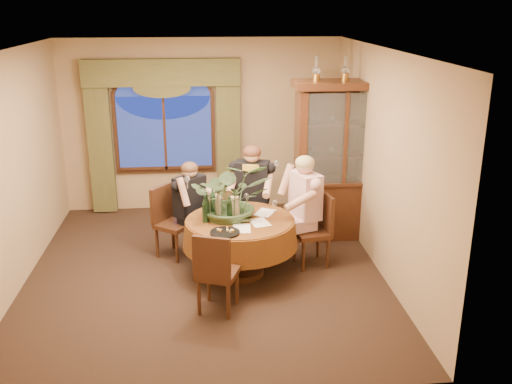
{
  "coord_description": "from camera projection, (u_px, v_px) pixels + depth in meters",
  "views": [
    {
      "loc": [
        0.03,
        -6.73,
        3.33
      ],
      "look_at": [
        0.65,
        -0.1,
        1.1
      ],
      "focal_mm": 40.0,
      "sensor_mm": 36.0,
      "label": 1
    }
  ],
  "objects": [
    {
      "name": "dining_table",
      "position": [
        240.0,
        247.0,
        7.23
      ],
      "size": [
        1.46,
        1.46,
        0.75
      ],
      "primitive_type": "cylinder",
      "rotation": [
        0.0,
        0.0,
        -0.0
      ],
      "color": "maroon",
      "rests_on": "floor"
    },
    {
      "name": "chair_back",
      "position": [
        174.0,
        223.0,
        7.71
      ],
      "size": [
        0.59,
        0.59,
        0.96
      ],
      "primitive_type": "cube",
      "rotation": [
        0.0,
        0.0,
        -2.2
      ],
      "color": "black",
      "rests_on": "floor"
    },
    {
      "name": "tasting_paper_1",
      "position": [
        265.0,
        213.0,
        7.31
      ],
      "size": [
        0.33,
        0.36,
        0.0
      ],
      "primitive_type": "cube",
      "rotation": [
        0.0,
        0.0,
        -0.5
      ],
      "color": "white",
      "rests_on": "dining_table"
    },
    {
      "name": "tasting_paper_0",
      "position": [
        260.0,
        223.0,
        6.98
      ],
      "size": [
        0.28,
        0.34,
        0.0
      ],
      "primitive_type": "cube",
      "rotation": [
        0.0,
        0.0,
        0.26
      ],
      "color": "white",
      "rests_on": "dining_table"
    },
    {
      "name": "chair_back_right",
      "position": [
        248.0,
        210.0,
        8.18
      ],
      "size": [
        0.49,
        0.49,
        0.96
      ],
      "primitive_type": "cube",
      "rotation": [
        0.0,
        0.0,
        -3.31
      ],
      "color": "black",
      "rests_on": "floor"
    },
    {
      "name": "oil_lamp_left",
      "position": [
        316.0,
        68.0,
        7.73
      ],
      "size": [
        0.11,
        0.11,
        0.34
      ],
      "primitive_type": null,
      "color": "#A5722D",
      "rests_on": "china_cabinet"
    },
    {
      "name": "stoneware_vase",
      "position": [
        234.0,
        207.0,
        7.15
      ],
      "size": [
        0.14,
        0.14,
        0.26
      ],
      "primitive_type": null,
      "color": "tan",
      "rests_on": "dining_table"
    },
    {
      "name": "wine_bottle_2",
      "position": [
        230.0,
        210.0,
        6.95
      ],
      "size": [
        0.07,
        0.07,
        0.33
      ],
      "primitive_type": "cylinder",
      "color": "black",
      "rests_on": "dining_table"
    },
    {
      "name": "china_cabinet",
      "position": [
        341.0,
        161.0,
        8.18
      ],
      "size": [
        1.42,
        0.56,
        2.3
      ],
      "primitive_type": "cube",
      "color": "#351A0D",
      "rests_on": "floor"
    },
    {
      "name": "wine_glass_person_pink",
      "position": [
        275.0,
        207.0,
        7.28
      ],
      "size": [
        0.07,
        0.07,
        0.18
      ],
      "primitive_type": null,
      "color": "silver",
      "rests_on": "dining_table"
    },
    {
      "name": "centerpiece_plant",
      "position": [
        231.0,
        168.0,
        7.02
      ],
      "size": [
        1.0,
        1.11,
        0.87
      ],
      "primitive_type": "imported",
      "color": "#37502E",
      "rests_on": "dining_table"
    },
    {
      "name": "ceiling",
      "position": [
        199.0,
        50.0,
        6.52
      ],
      "size": [
        5.0,
        5.0,
        0.0
      ],
      "primitive_type": "plane",
      "rotation": [
        3.14,
        0.0,
        0.0
      ],
      "color": "white",
      "rests_on": "wall_back"
    },
    {
      "name": "olive_bowl",
      "position": [
        245.0,
        219.0,
        7.02
      ],
      "size": [
        0.17,
        0.17,
        0.05
      ],
      "primitive_type": "imported",
      "color": "#4E542B",
      "rests_on": "dining_table"
    },
    {
      "name": "person_pink",
      "position": [
        305.0,
        209.0,
        7.49
      ],
      "size": [
        0.63,
        0.66,
        1.47
      ],
      "primitive_type": null,
      "rotation": [
        0.0,
        0.0,
        -4.36
      ],
      "color": "#D5A8A7",
      "rests_on": "floor"
    },
    {
      "name": "chair_front_left",
      "position": [
        218.0,
        271.0,
        6.34
      ],
      "size": [
        0.54,
        0.54,
        0.96
      ],
      "primitive_type": "cube",
      "rotation": [
        0.0,
        0.0,
        -0.34
      ],
      "color": "black",
      "rests_on": "floor"
    },
    {
      "name": "wall_back",
      "position": [
        202.0,
        126.0,
        9.32
      ],
      "size": [
        4.5,
        0.0,
        4.5
      ],
      "primitive_type": "plane",
      "rotation": [
        1.57,
        0.0,
        0.0
      ],
      "color": "tan",
      "rests_on": "ground"
    },
    {
      "name": "tasting_paper_2",
      "position": [
        242.0,
        228.0,
        6.8
      ],
      "size": [
        0.23,
        0.31,
        0.0
      ],
      "primitive_type": "cube",
      "rotation": [
        0.0,
        0.0,
        -0.07
      ],
      "color": "white",
      "rests_on": "dining_table"
    },
    {
      "name": "wine_bottle_3",
      "position": [
        205.0,
        209.0,
        6.96
      ],
      "size": [
        0.07,
        0.07,
        0.33
      ],
      "primitive_type": "cylinder",
      "color": "black",
      "rests_on": "dining_table"
    },
    {
      "name": "person_back",
      "position": [
        190.0,
        209.0,
        7.72
      ],
      "size": [
        0.64,
        0.64,
        1.32
      ],
      "primitive_type": null,
      "rotation": [
        0.0,
        0.0,
        -2.39
      ],
      "color": "black",
      "rests_on": "floor"
    },
    {
      "name": "wall_right",
      "position": [
        382.0,
        163.0,
        7.16
      ],
      "size": [
        0.0,
        5.0,
        5.0
      ],
      "primitive_type": "plane",
      "rotation": [
        1.57,
        0.0,
        -1.57
      ],
      "color": "tan",
      "rests_on": "ground"
    },
    {
      "name": "drapery_right",
      "position": [
        229.0,
        140.0,
        9.31
      ],
      "size": [
        0.38,
        0.14,
        2.32
      ],
      "primitive_type": "cube",
      "color": "#4C4B23",
      "rests_on": "floor"
    },
    {
      "name": "wine_bottle_0",
      "position": [
        207.0,
        208.0,
        7.02
      ],
      "size": [
        0.07,
        0.07,
        0.33
      ],
      "primitive_type": "cylinder",
      "color": "black",
      "rests_on": "dining_table"
    },
    {
      "name": "drapery_left",
      "position": [
        100.0,
        143.0,
        9.13
      ],
      "size": [
        0.38,
        0.14,
        2.32
      ],
      "primitive_type": "cube",
      "color": "#4C4B23",
      "rests_on": "floor"
    },
    {
      "name": "wine_bottle_5",
      "position": [
        218.0,
        205.0,
        7.1
      ],
      "size": [
        0.07,
        0.07,
        0.33
      ],
      "primitive_type": "cylinder",
      "color": "tan",
      "rests_on": "dining_table"
    },
    {
      "name": "person_scarf",
      "position": [
        252.0,
        196.0,
        8.0
      ],
      "size": [
        0.63,
        0.6,
        1.47
      ],
      "primitive_type": null,
      "rotation": [
        0.0,
        0.0,
        -3.39
      ],
      "color": "black",
      "rests_on": "floor"
    },
    {
      "name": "floor",
      "position": [
        206.0,
        271.0,
        7.4
      ],
      "size": [
        5.0,
        5.0,
        0.0
      ],
      "primitive_type": "plane",
      "color": "black",
      "rests_on": "ground"
    },
    {
      "name": "wine_glass_person_scarf",
      "position": [
        247.0,
        200.0,
        7.53
      ],
      "size": [
        0.07,
        0.07,
        0.18
      ],
      "primitive_type": null,
      "color": "silver",
      "rests_on": "dining_table"
    },
    {
      "name": "wine_bottle_4",
      "position": [
        213.0,
        201.0,
        7.25
      ],
      "size": [
        0.07,
        0.07,
        0.33
      ],
      "primitive_type": "cylinder",
      "color": "black",
      "rests_on": "dining_table"
    },
    {
      "name": "swag_valance",
      "position": [
        161.0,
        73.0,
        8.85
      ],
      "size": [
        2.45,
        0.16,
        0.42
      ],
      "primitive_type": null,
      "color": "#4C4B23",
      "rests_on": "wall_back"
    },
    {
      "name": "cheese_platter",
      "position": [
        225.0,
        233.0,
        6.66
      ],
      "size": [
        0.35,
        0.35,
        0.02
      ],
      "primitive_type": "cylinder",
      "color": "black",
      "rests_on": "dining_table"
    },
    {
      "name": "window",
      "position": [
        165.0,
        133.0,
        9.23
      ],
      "size": [
        1.62,
        0.1,
        1.32
      ],
      "primitive_type": null,
      "color": "navy",
      "rests_on": "wall_back"
    },
    {
      "name": "wine_glass_person_back",
      "position": [
        213.0,
        204.0,
        7.38
      ],
      "size": [
        0.07,
        0.07,
        0.18
      ],
      "primitive_type": null,
      "color": "silver",
      "rests_on": "dining_table"
    },
    {
      "name": "oil_lamp_right",
      "position": [
        374.0,
        68.0,
        7.8
      ],
      "size": [
        0.11,
        0.11,
        0.34
      ],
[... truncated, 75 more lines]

